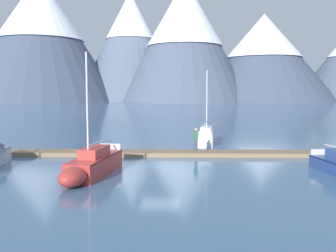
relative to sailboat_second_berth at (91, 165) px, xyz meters
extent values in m
plane|color=#426689|center=(3.47, 3.32, -0.64)|extent=(700.00, 700.00, 0.00)
cone|color=#424C60|center=(-72.92, 162.48, 30.42)|extent=(77.59, 77.59, 62.13)
cone|color=white|center=(-72.92, 162.48, 45.49)|extent=(42.09, 42.09, 32.10)
cone|color=slate|center=(-31.00, 179.27, 28.00)|extent=(57.44, 57.44, 57.27)
cone|color=white|center=(-31.00, 179.27, 44.26)|extent=(26.16, 26.16, 24.84)
cone|color=#4C566B|center=(-1.66, 166.64, 29.09)|extent=(64.93, 64.93, 59.45)
cone|color=white|center=(-1.66, 166.64, 42.58)|extent=(37.34, 37.34, 32.56)
cone|color=#424C60|center=(38.28, 177.52, 21.49)|extent=(73.06, 73.06, 44.27)
cone|color=white|center=(38.28, 177.52, 32.52)|extent=(38.69, 38.69, 22.33)
cube|color=#846B4C|center=(3.47, 7.32, -0.49)|extent=(28.83, 3.70, 0.30)
cylinder|color=#38383D|center=(3.52, 6.52, -0.52)|extent=(27.58, 1.98, 0.24)
cylinder|color=#38383D|center=(3.42, 8.12, -0.52)|extent=(27.58, 1.98, 0.24)
cube|color=#B2332D|center=(0.06, 0.60, -0.12)|extent=(1.99, 5.50, 1.04)
ellipsoid|color=#B2332D|center=(-0.22, -2.43, -0.12)|extent=(1.45, 2.12, 0.99)
cube|color=#501614|center=(0.06, 0.60, 0.36)|extent=(2.02, 5.40, 0.06)
cylinder|color=silver|center=(-0.04, -0.44, 3.28)|extent=(0.10, 0.10, 5.75)
cylinder|color=silver|center=(0.07, 0.79, 1.12)|extent=(0.31, 2.47, 0.08)
cube|color=#C03A35|center=(0.04, 0.47, 0.67)|extent=(1.27, 2.51, 0.53)
cube|color=silver|center=(0.30, 3.21, 0.58)|extent=(1.35, 0.22, 0.36)
cube|color=white|center=(6.57, 13.89, -0.13)|extent=(1.77, 5.37, 1.03)
ellipsoid|color=white|center=(6.80, 16.78, -0.13)|extent=(1.27, 1.59, 0.98)
cube|color=slate|center=(6.57, 13.89, 0.35)|extent=(1.80, 5.27, 0.06)
cylinder|color=silver|center=(6.60, 14.29, 3.20)|extent=(0.10, 0.10, 5.62)
cylinder|color=silver|center=(6.48, 12.71, 1.38)|extent=(0.33, 3.17, 0.08)
cube|color=white|center=(6.58, 14.02, 0.65)|extent=(1.13, 2.45, 0.52)
cube|color=silver|center=(6.37, 11.33, 0.57)|extent=(1.23, 0.20, 0.36)
cylinder|color=silver|center=(13.94, 2.45, 0.81)|extent=(0.59, 2.43, 0.08)
cube|color=silver|center=(13.60, 4.04, 0.28)|extent=(1.29, 0.37, 0.36)
cylinder|color=#384256|center=(5.66, 8.04, 0.09)|extent=(0.14, 0.14, 0.86)
cylinder|color=#384256|center=(5.76, 7.80, 0.09)|extent=(0.14, 0.14, 0.86)
cube|color=#387A4C|center=(5.71, 7.92, 0.82)|extent=(0.34, 0.43, 0.60)
sphere|color=tan|center=(5.71, 7.92, 1.24)|extent=(0.22, 0.22, 0.22)
cylinder|color=#387A4C|center=(5.62, 8.15, 0.75)|extent=(0.09, 0.09, 0.62)
cylinder|color=#387A4C|center=(5.80, 7.69, 0.75)|extent=(0.09, 0.09, 0.62)
camera|label=1|loc=(5.98, -20.03, 4.04)|focal=40.02mm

